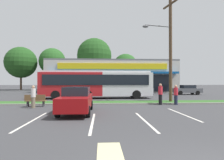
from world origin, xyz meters
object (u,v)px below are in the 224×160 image
object	(u,v)px
bus_stop_bench	(35,100)
car_0	(138,90)
pedestrian_mid	(160,94)
utility_pole	(169,46)
car_2	(187,90)
pedestrian_near_bench	(176,95)
car_3	(101,89)
car_1	(77,100)
pedestrian_by_pole	(33,97)
city_bus	(97,83)

from	to	relation	value
bus_stop_bench	car_0	bearing A→B (deg)	-128.70
car_0	pedestrian_mid	distance (m)	12.83
utility_pole	car_2	size ratio (longest dim) A/B	2.31
utility_pole	pedestrian_near_bench	bearing A→B (deg)	-90.71
car_3	pedestrian_near_bench	distance (m)	15.16
car_1	pedestrian_mid	size ratio (longest dim) A/B	2.62
pedestrian_mid	car_2	bearing A→B (deg)	138.81
pedestrian_near_bench	pedestrian_mid	size ratio (longest dim) A/B	0.93
pedestrian_by_pole	pedestrian_mid	distance (m)	10.26
car_0	pedestrian_by_pole	bearing A→B (deg)	53.24
utility_pole	car_2	xyz separation A→B (m)	(6.78, 11.13, -4.56)
city_bus	bus_stop_bench	distance (m)	8.78
car_1	pedestrian_by_pole	world-z (taller)	pedestrian_by_pole
pedestrian_by_pole	car_3	bearing A→B (deg)	92.72
car_3	city_bus	bearing A→B (deg)	-93.68
pedestrian_mid	utility_pole	bearing A→B (deg)	130.67
pedestrian_near_bench	bus_stop_bench	bearing A→B (deg)	-137.79
bus_stop_bench	car_3	distance (m)	15.24
car_2	city_bus	bearing A→B (deg)	23.89
city_bus	car_0	bearing A→B (deg)	43.48
car_0	pedestrian_mid	bearing A→B (deg)	87.40
pedestrian_by_pole	pedestrian_mid	size ratio (longest dim) A/B	0.93
utility_pole	car_1	distance (m)	10.70
city_bus	car_0	xyz separation A→B (m)	(6.19, 6.21, -1.02)
car_0	car_3	xyz separation A→B (m)	(-5.73, 0.82, 0.04)
car_0	car_3	bearing A→B (deg)	-8.09
utility_pole	bus_stop_bench	bearing A→B (deg)	-168.89
car_3	pedestrian_mid	distance (m)	14.58
car_0	car_3	distance (m)	5.79
city_bus	car_1	distance (m)	10.69
bus_stop_bench	pedestrian_mid	distance (m)	10.29
utility_pole	pedestrian_near_bench	xyz separation A→B (m)	(-0.02, -1.64, -4.47)
car_1	pedestrian_near_bench	xyz separation A→B (m)	(7.94, 3.92, 0.02)
utility_pole	pedestrian_by_pole	world-z (taller)	utility_pole
city_bus	pedestrian_by_pole	bearing A→B (deg)	-120.74
city_bus	pedestrian_near_bench	world-z (taller)	city_bus
pedestrian_mid	bus_stop_bench	bearing A→B (deg)	-94.55
pedestrian_near_bench	utility_pole	bearing A→B (deg)	128.32
car_0	pedestrian_by_pole	xyz separation A→B (m)	(-10.72, -14.36, 0.11)
city_bus	bus_stop_bench	xyz separation A→B (m)	(-4.66, -7.33, -1.26)
car_2	pedestrian_near_bench	world-z (taller)	pedestrian_near_bench
car_1	car_3	size ratio (longest dim) A/B	1.13
car_3	pedestrian_mid	size ratio (longest dim) A/B	2.31
car_2	car_0	bearing A→B (deg)	-0.96
bus_stop_bench	pedestrian_by_pole	world-z (taller)	pedestrian_by_pole
bus_stop_bench	car_1	bearing A→B (deg)	138.06
pedestrian_by_pole	pedestrian_mid	xyz separation A→B (m)	(10.14, 1.54, 0.06)
car_3	pedestrian_near_bench	size ratio (longest dim) A/B	2.48
bus_stop_bench	car_2	size ratio (longest dim) A/B	0.37
car_2	pedestrian_near_bench	xyz separation A→B (m)	(-6.80, -12.77, 0.09)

